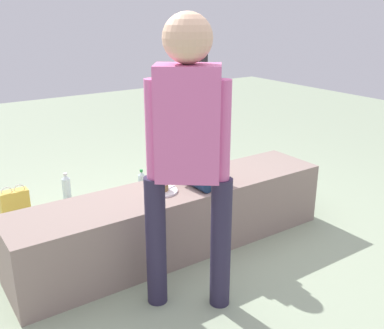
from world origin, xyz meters
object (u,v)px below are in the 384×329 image
object	(u,v)px
party_cup_red	(187,197)
handbag_black_leather	(156,206)
cake_plate	(161,188)
water_bottle_near_gift	(66,187)
water_bottle_far_side	(142,183)
handbag_brown_canvas	(90,226)
child_seated	(197,152)
gift_bag	(15,205)
cake_box_white	(182,170)
adult_standing	(188,142)

from	to	relation	value
party_cup_red	handbag_black_leather	bearing A→B (deg)	-158.52
cake_plate	water_bottle_near_gift	xyz separation A→B (m)	(-0.22, 1.27, -0.37)
water_bottle_far_side	handbag_brown_canvas	xyz separation A→B (m)	(-0.72, -0.56, 0.01)
child_seated	handbag_black_leather	xyz separation A→B (m)	(-0.09, 0.42, -0.54)
child_seated	cake_plate	xyz separation A→B (m)	(-0.30, -0.01, -0.19)
water_bottle_far_side	party_cup_red	distance (m)	0.47
party_cup_red	handbag_brown_canvas	xyz separation A→B (m)	(-0.94, -0.15, 0.06)
gift_bag	handbag_brown_canvas	distance (m)	0.74
water_bottle_far_side	cake_box_white	size ratio (longest dim) A/B	0.70
party_cup_red	cake_box_white	world-z (taller)	cake_box_white
water_bottle_far_side	handbag_black_leather	size ratio (longest dim) A/B	0.64
water_bottle_far_side	handbag_brown_canvas	world-z (taller)	handbag_brown_canvas
gift_bag	party_cup_red	world-z (taller)	gift_bag
cake_plate	gift_bag	distance (m)	1.34
child_seated	cake_box_white	bearing A→B (deg)	61.73
adult_standing	gift_bag	distance (m)	1.91
gift_bag	water_bottle_far_side	distance (m)	1.09
gift_bag	water_bottle_near_gift	bearing A→B (deg)	21.84
adult_standing	gift_bag	size ratio (longest dim) A/B	5.38
adult_standing	cake_plate	world-z (taller)	adult_standing
water_bottle_far_side	water_bottle_near_gift	bearing A→B (deg)	155.60
water_bottle_near_gift	handbag_black_leather	world-z (taller)	handbag_black_leather
adult_standing	party_cup_red	world-z (taller)	adult_standing
party_cup_red	cake_box_white	bearing A→B (deg)	61.16
gift_bag	handbag_black_leather	size ratio (longest dim) A/B	0.82
water_bottle_near_gift	cake_box_white	distance (m)	1.14
cake_plate	water_bottle_far_side	size ratio (longest dim) A/B	0.98
adult_standing	handbag_black_leather	world-z (taller)	adult_standing
water_bottle_far_side	cake_box_white	world-z (taller)	water_bottle_far_side
cake_box_white	handbag_brown_canvas	xyz separation A→B (m)	(-1.25, -0.71, 0.04)
adult_standing	water_bottle_far_side	distance (m)	1.85
party_cup_red	cake_box_white	xyz separation A→B (m)	(0.31, 0.57, 0.02)
gift_bag	handbag_brown_canvas	bearing A→B (deg)	-60.33
gift_bag	cake_box_white	bearing A→B (deg)	2.65
water_bottle_far_side	handbag_black_leather	bearing A→B (deg)	-107.01
child_seated	adult_standing	distance (m)	0.78
party_cup_red	handbag_black_leather	size ratio (longest dim) A/B	0.30
child_seated	water_bottle_near_gift	xyz separation A→B (m)	(-0.52, 1.26, -0.56)
adult_standing	cake_plate	distance (m)	0.75
water_bottle_near_gift	handbag_black_leather	xyz separation A→B (m)	(0.43, -0.84, 0.02)
cake_plate	water_bottle_near_gift	distance (m)	1.34
cake_plate	handbag_black_leather	size ratio (longest dim) A/B	0.62
water_bottle_near_gift	party_cup_red	world-z (taller)	water_bottle_near_gift
water_bottle_near_gift	party_cup_red	bearing A→B (deg)	-39.89
adult_standing	cake_plate	size ratio (longest dim) A/B	7.05
water_bottle_near_gift	handbag_black_leather	size ratio (longest dim) A/B	0.67
cake_plate	child_seated	bearing A→B (deg)	2.43
water_bottle_far_side	handbag_brown_canvas	distance (m)	0.91
cake_box_white	adult_standing	bearing A→B (deg)	-121.91
gift_bag	water_bottle_far_side	bearing A→B (deg)	-4.24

